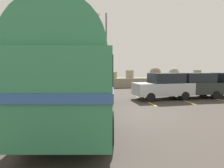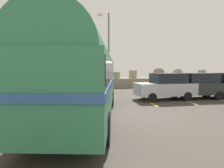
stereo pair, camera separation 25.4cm
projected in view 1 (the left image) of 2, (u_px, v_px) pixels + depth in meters
name	position (u px, v px, depth m)	size (l,w,h in m)	color
ground	(117.00, 114.00, 8.35)	(32.00, 26.00, 0.02)	#3E3833
breakwater	(98.00, 82.00, 19.88)	(31.36, 2.26, 2.41)	gray
parking_lines	(224.00, 97.00, 13.30)	(13.12, 4.40, 0.01)	gold
vintage_coach	(84.00, 72.00, 7.41)	(3.82, 8.87, 3.70)	black
parked_car_nearest	(163.00, 86.00, 12.25)	(4.18, 1.92, 1.86)	black
parked_car_middle	(194.00, 85.00, 12.82)	(4.12, 1.77, 1.86)	black
lamp_post	(105.00, 49.00, 15.36)	(1.04, 0.42, 7.04)	#5B5B60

